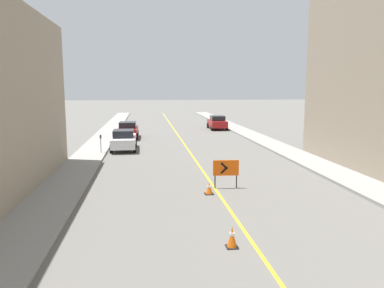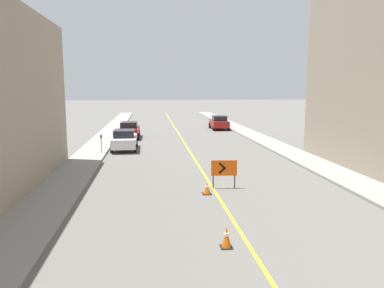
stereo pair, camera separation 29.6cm
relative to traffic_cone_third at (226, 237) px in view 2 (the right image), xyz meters
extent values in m
cube|color=gold|center=(0.72, 23.86, -0.32)|extent=(0.12, 74.03, 0.01)
cube|color=gray|center=(-6.57, 23.86, -0.25)|extent=(2.24, 74.03, 0.15)
cube|color=gray|center=(8.01, 23.86, -0.25)|extent=(2.24, 74.03, 0.15)
cube|color=black|center=(0.00, 0.00, -0.31)|extent=(0.36, 0.36, 0.03)
cone|color=orange|center=(0.00, 0.00, 0.02)|extent=(0.29, 0.29, 0.64)
cylinder|color=white|center=(0.00, 0.00, 0.10)|extent=(0.15, 0.15, 0.10)
cube|color=black|center=(0.28, 5.76, -0.31)|extent=(0.41, 0.41, 0.03)
cone|color=orange|center=(0.28, 5.76, -0.04)|extent=(0.33, 0.33, 0.52)
cylinder|color=white|center=(0.28, 5.76, 0.03)|extent=(0.17, 0.17, 0.08)
cube|color=#EF560C|center=(1.25, 6.68, 0.67)|extent=(1.25, 0.13, 0.75)
cube|color=black|center=(1.15, 6.64, 0.78)|extent=(0.36, 0.04, 0.36)
cube|color=black|center=(1.15, 6.64, 0.57)|extent=(0.36, 0.04, 0.36)
cylinder|color=black|center=(0.72, 6.68, -0.02)|extent=(0.06, 0.06, 0.63)
cylinder|color=black|center=(1.78, 6.68, -0.02)|extent=(0.06, 0.06, 0.63)
cube|color=silver|center=(-4.26, 18.67, 0.35)|extent=(1.85, 4.32, 0.72)
cube|color=black|center=(-4.26, 18.45, 0.99)|extent=(1.55, 1.95, 0.55)
cylinder|color=black|center=(-5.11, 20.00, -0.01)|extent=(0.23, 0.64, 0.64)
cylinder|color=black|center=(-3.40, 20.00, -0.01)|extent=(0.23, 0.64, 0.64)
cylinder|color=black|center=(-5.11, 17.33, -0.01)|extent=(0.23, 0.64, 0.64)
cylinder|color=black|center=(-3.40, 17.33, -0.01)|extent=(0.23, 0.64, 0.64)
cube|color=maroon|center=(-4.24, 25.49, 0.35)|extent=(1.86, 4.33, 0.72)
cube|color=black|center=(-4.24, 25.27, 0.99)|extent=(1.56, 1.96, 0.55)
cylinder|color=black|center=(-5.09, 26.82, -0.01)|extent=(0.23, 0.64, 0.64)
cylinder|color=black|center=(-3.38, 26.82, -0.01)|extent=(0.23, 0.64, 0.64)
cylinder|color=black|center=(-5.09, 24.16, -0.01)|extent=(0.23, 0.64, 0.64)
cylinder|color=black|center=(-3.38, 24.16, -0.01)|extent=(0.23, 0.64, 0.64)
cube|color=maroon|center=(5.73, 32.26, 0.35)|extent=(1.93, 4.35, 0.72)
cube|color=black|center=(5.73, 32.04, 0.99)|extent=(1.59, 1.98, 0.55)
cylinder|color=black|center=(4.88, 33.59, -0.01)|extent=(0.24, 0.65, 0.64)
cylinder|color=black|center=(6.59, 33.59, -0.01)|extent=(0.24, 0.65, 0.64)
cylinder|color=black|center=(4.88, 30.92, -0.01)|extent=(0.24, 0.65, 0.64)
cylinder|color=black|center=(6.59, 30.92, -0.01)|extent=(0.24, 0.65, 0.64)
cylinder|color=#4C4C51|center=(-5.80, 16.83, 0.34)|extent=(0.05, 0.05, 1.03)
cube|color=#33383D|center=(-5.80, 16.83, 0.96)|extent=(0.12, 0.10, 0.22)
sphere|color=#33383D|center=(-5.80, 16.83, 1.07)|extent=(0.11, 0.11, 0.11)
camera|label=1|loc=(-2.53, -10.55, 4.49)|focal=35.00mm
camera|label=2|loc=(-2.24, -10.59, 4.49)|focal=35.00mm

